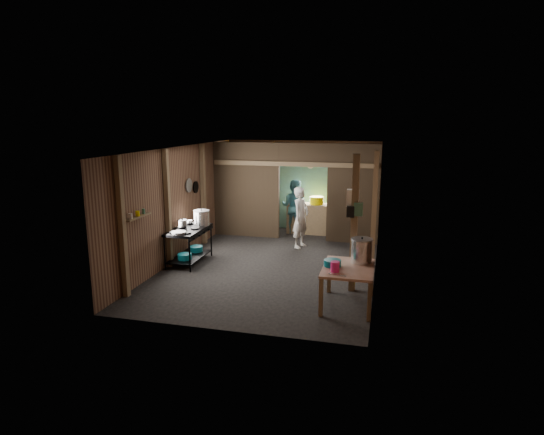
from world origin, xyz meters
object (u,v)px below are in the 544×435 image
(prep_table, at_px, (348,286))
(stock_pot, at_px, (362,251))
(stove_pot_large, at_px, (202,218))
(pink_bucket, at_px, (335,267))
(yellow_tub, at_px, (317,200))
(gas_range, at_px, (189,246))
(cook, at_px, (301,217))

(prep_table, height_order, stock_pot, stock_pot)
(stove_pot_large, distance_m, stock_pot, 4.09)
(prep_table, distance_m, pink_bucket, 0.57)
(stove_pot_large, xyz_separation_m, yellow_tub, (2.22, 3.02, -0.01))
(stock_pot, bearing_deg, stove_pot_large, 155.97)
(stock_pot, bearing_deg, gas_range, 161.79)
(yellow_tub, bearing_deg, pink_bucket, -78.18)
(gas_range, xyz_separation_m, yellow_tub, (2.39, 3.40, 0.56))
(pink_bucket, bearing_deg, gas_range, 151.38)
(pink_bucket, bearing_deg, cook, 108.67)
(pink_bucket, relative_size, cook, 0.11)
(stove_pot_large, distance_m, cook, 2.55)
(prep_table, bearing_deg, stove_pot_large, 150.65)
(gas_range, relative_size, yellow_tub, 3.47)
(pink_bucket, bearing_deg, prep_table, 56.40)
(stove_pot_large, xyz_separation_m, stock_pot, (3.74, -1.67, -0.05))
(prep_table, bearing_deg, yellow_tub, 104.71)
(stock_pot, bearing_deg, prep_table, -121.01)
(pink_bucket, bearing_deg, stock_pot, 57.72)
(stock_pot, xyz_separation_m, cook, (-1.68, 3.17, -0.14))
(cook, bearing_deg, pink_bucket, -143.71)
(stove_pot_large, distance_m, yellow_tub, 3.75)
(gas_range, relative_size, stove_pot_large, 3.62)
(prep_table, height_order, cook, cook)
(yellow_tub, relative_size, cook, 0.25)
(stove_pot_large, bearing_deg, cook, 36.34)
(stove_pot_large, bearing_deg, stock_pot, -24.03)
(stove_pot_large, relative_size, cook, 0.24)
(gas_range, distance_m, cook, 2.94)
(pink_bucket, xyz_separation_m, cook, (-1.29, 3.80, -0.02))
(stove_pot_large, height_order, yellow_tub, stove_pot_large)
(gas_range, bearing_deg, stove_pot_large, 65.93)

